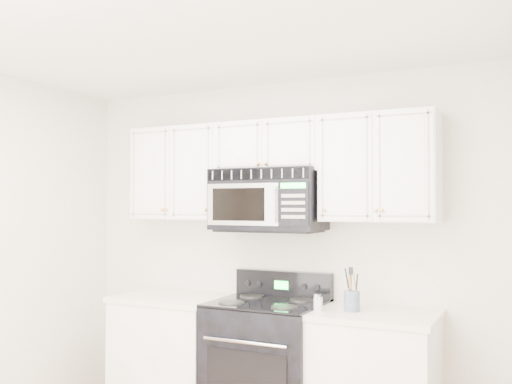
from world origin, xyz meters
The scene contains 8 objects.
room centered at (0.00, 0.00, 1.30)m, with size 3.51×3.51×2.61m.
base_cabinet_left centered at (-0.80, 1.44, 0.43)m, with size 0.86×0.65×0.92m.
range centered at (0.04, 1.42, 0.48)m, with size 0.79×0.71×1.13m.
upper_cabinets centered at (0.00, 1.58, 1.93)m, with size 2.44×0.37×0.75m.
microwave centered at (-0.02, 1.54, 1.68)m, with size 0.83×0.46×0.46m.
utensil_crock centered at (0.67, 1.40, 1.00)m, with size 0.11×0.11×0.29m.
shaker_salt centered at (0.48, 1.31, 0.97)m, with size 0.04×0.04×0.10m.
shaker_pepper centered at (0.46, 1.31, 0.98)m, with size 0.05×0.05×0.11m.
Camera 1 is at (1.80, -2.34, 1.63)m, focal length 40.00 mm.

